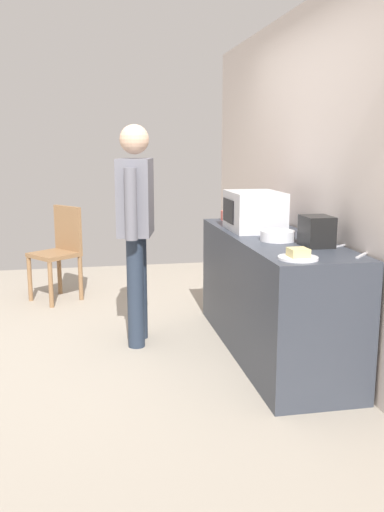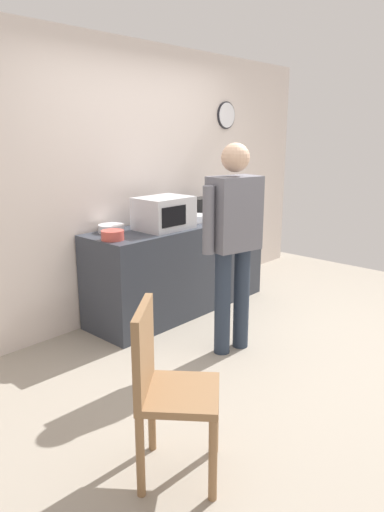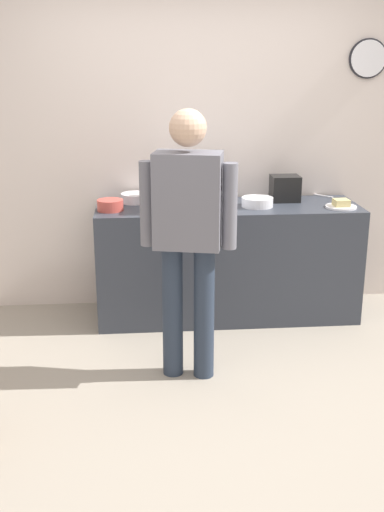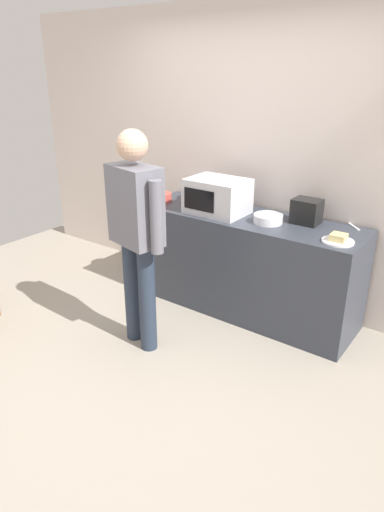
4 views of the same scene
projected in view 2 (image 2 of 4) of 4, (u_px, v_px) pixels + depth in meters
The scene contains 13 objects.
ground_plane at pixel (266, 352), 3.86m from camera, with size 6.00×6.00×0.00m, color #9E9384.
back_wall at pixel (135, 181), 4.57m from camera, with size 5.40×0.13×2.60m.
kitchen_counter at pixel (179, 267), 4.71m from camera, with size 2.00×0.62×0.89m, color #333842.
microwave at pixel (164, 213), 4.32m from camera, with size 0.50×0.39×0.30m.
sandwich_plate at pixel (241, 213), 5.10m from camera, with size 0.23×0.23×0.07m.
salad_bowl at pixel (111, 228), 4.21m from camera, with size 0.24×0.24×0.07m, color white.
cereal_bowl at pixel (197, 218), 4.71m from camera, with size 0.24×0.24×0.07m, color white.
mixing_bowl at pixel (113, 235), 3.90m from camera, with size 0.19×0.19×0.08m, color #C64C42.
toaster at pixel (200, 207), 4.99m from camera, with size 0.22×0.18×0.20m, color black.
fork_utensil at pixel (192, 214), 5.13m from camera, with size 0.17×0.02×0.01m, color silver.
spoon_utensil at pixel (212, 211), 5.35m from camera, with size 0.17×0.02×0.01m, color silver.
person_standing at pixel (234, 234), 3.66m from camera, with size 0.58×0.32×1.69m.
wooden_chair at pixel (165, 384), 2.37m from camera, with size 0.56×0.56×0.94m.
Camera 2 is at (-3.01, -1.93, 1.76)m, focal length 32.62 mm.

